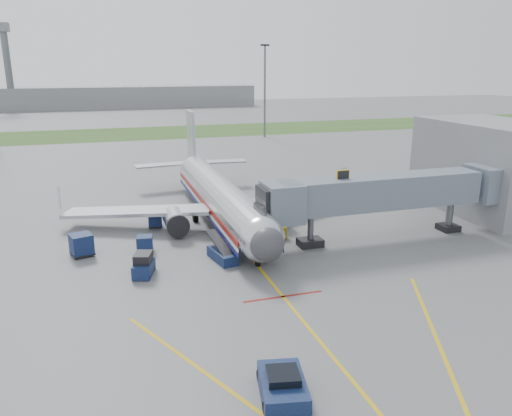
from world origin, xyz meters
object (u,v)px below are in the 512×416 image
object	(u,v)px
pushback_tug	(283,387)
ramp_worker	(175,215)
airliner	(220,196)
belt_loader	(222,255)
baggage_tug	(144,265)

from	to	relation	value
pushback_tug	ramp_worker	world-z (taller)	ramp_worker
airliner	ramp_worker	distance (m)	5.08
airliner	ramp_worker	xyz separation A→B (m)	(-4.69, 0.59, -1.86)
pushback_tug	ramp_worker	distance (m)	30.45
belt_loader	ramp_worker	xyz separation A→B (m)	(-2.18, 11.80, 0.28)
airliner	pushback_tug	bearing A→B (deg)	-97.64
airliner	ramp_worker	size ratio (longest dim) A/B	22.66
pushback_tug	baggage_tug	size ratio (longest dim) A/B	1.36
pushback_tug	belt_loader	xyz separation A→B (m)	(1.49, 18.65, -0.11)
airliner	belt_loader	bearing A→B (deg)	-102.63
belt_loader	airliner	bearing A→B (deg)	77.37
baggage_tug	airliner	bearing A→B (deg)	53.50
airliner	pushback_tug	xyz separation A→B (m)	(-4.00, -29.85, -2.02)
baggage_tug	ramp_worker	bearing A→B (deg)	71.06
belt_loader	ramp_worker	world-z (taller)	belt_loader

